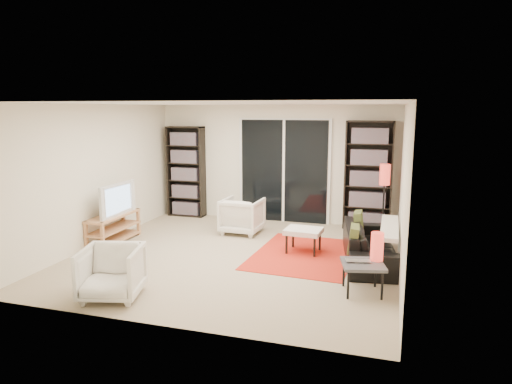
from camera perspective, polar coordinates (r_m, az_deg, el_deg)
floor at (r=7.39m, az=-2.55°, el=-7.95°), size 5.00×5.00×0.00m
wall_back at (r=9.48m, az=2.40°, el=3.57°), size 5.00×0.02×2.40m
wall_front at (r=4.86m, az=-12.47°, el=-3.23°), size 5.00×0.02×2.40m
wall_left at (r=8.27m, az=-19.21°, el=2.00°), size 0.02×5.00×2.40m
wall_right at (r=6.71m, az=17.94°, el=0.23°), size 0.02×5.00×2.40m
ceiling at (r=7.02m, az=-2.71°, el=11.00°), size 5.00×5.00×0.02m
sliding_door at (r=9.41m, az=3.52°, el=2.59°), size 1.92×0.08×2.16m
bookshelf_left at (r=10.01m, az=-8.74°, el=2.53°), size 0.80×0.30×1.95m
bookshelf_right at (r=9.05m, az=13.86°, el=1.99°), size 0.90×0.30×2.10m
tv_stand at (r=8.41m, az=-17.36°, el=-4.28°), size 0.38×1.18×0.50m
tv at (r=8.29m, az=-17.44°, el=-0.83°), size 0.15×0.97×0.56m
rug at (r=7.47m, az=6.11°, el=-7.75°), size 1.67×2.19×0.01m
sofa at (r=7.25m, az=14.09°, el=-6.35°), size 1.01×1.97×0.55m
armchair_back at (r=8.61m, az=-1.75°, el=-2.97°), size 0.74×0.76×0.67m
armchair_front at (r=5.99m, az=-17.60°, el=-9.58°), size 0.87×0.88×0.66m
ottoman at (r=7.49m, az=5.97°, el=-4.99°), size 0.61×0.51×0.40m
side_table at (r=6.01m, az=13.21°, el=-8.99°), size 0.62×0.62×0.40m
laptop at (r=5.97m, az=12.70°, el=-8.57°), size 0.35×0.26×0.02m
table_lamp at (r=6.09m, az=14.90°, el=-6.59°), size 0.16×0.16×0.37m
floor_lamp at (r=8.37m, az=15.77°, el=1.15°), size 0.21×0.21×1.36m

